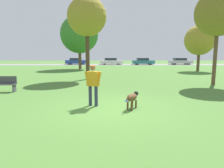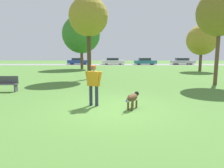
{
  "view_description": "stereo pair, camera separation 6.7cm",
  "coord_description": "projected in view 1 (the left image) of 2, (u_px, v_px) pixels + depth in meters",
  "views": [
    {
      "loc": [
        -0.06,
        -7.22,
        2.0
      ],
      "look_at": [
        0.02,
        0.21,
        0.9
      ],
      "focal_mm": 32.0,
      "sensor_mm": 36.0,
      "label": 1
    },
    {
      "loc": [
        0.0,
        -7.22,
        2.0
      ],
      "look_at": [
        0.02,
        0.21,
        0.9
      ],
      "focal_mm": 32.0,
      "sensor_mm": 36.0,
      "label": 2
    }
  ],
  "objects": [
    {
      "name": "tree_mid_center",
      "position": [
        87.0,
        17.0,
        15.64
      ],
      "size": [
        3.09,
        3.09,
        6.5
      ],
      "color": "#4C3826",
      "rests_on": "ground_plane"
    },
    {
      "name": "parked_car_blue",
      "position": [
        76.0,
        61.0,
        39.98
      ],
      "size": [
        4.18,
        1.85,
        1.31
      ],
      "rotation": [
        0.0,
        0.0,
        -0.01
      ],
      "color": "#284293",
      "rests_on": "ground_plane"
    },
    {
      "name": "parked_car_silver",
      "position": [
        180.0,
        61.0,
        40.02
      ],
      "size": [
        4.53,
        1.81,
        1.31
      ],
      "rotation": [
        0.0,
        0.0,
        0.0
      ],
      "color": "#B7B7BC",
      "rests_on": "ground_plane"
    },
    {
      "name": "tree_near_right",
      "position": [
        218.0,
        13.0,
        12.74
      ],
      "size": [
        2.96,
        2.96,
        6.13
      ],
      "color": "brown",
      "rests_on": "ground_plane"
    },
    {
      "name": "park_bench",
      "position": [
        3.0,
        84.0,
        10.74
      ],
      "size": [
        1.42,
        0.47,
        0.84
      ],
      "rotation": [
        0.0,
        0.0,
        0.04
      ],
      "color": "#47474C",
      "rests_on": "ground_plane"
    },
    {
      "name": "parked_car_white",
      "position": [
        111.0,
        61.0,
        39.83
      ],
      "size": [
        4.53,
        1.88,
        1.32
      ],
      "rotation": [
        0.0,
        0.0,
        0.02
      ],
      "color": "white",
      "rests_on": "ground_plane"
    },
    {
      "name": "person",
      "position": [
        93.0,
        82.0,
        7.73
      ],
      "size": [
        0.7,
        0.38,
        1.59
      ],
      "rotation": [
        0.0,
        0.0,
        -0.38
      ],
      "color": "#2D334C",
      "rests_on": "ground_plane"
    },
    {
      "name": "tree_far_left",
      "position": [
        79.0,
        34.0,
        27.05
      ],
      "size": [
        5.14,
        5.14,
        7.29
      ],
      "color": "brown",
      "rests_on": "ground_plane"
    },
    {
      "name": "dog",
      "position": [
        132.0,
        98.0,
        7.39
      ],
      "size": [
        0.61,
        0.98,
        0.6
      ],
      "rotation": [
        0.0,
        0.0,
        1.06
      ],
      "color": "brown",
      "rests_on": "ground_plane"
    },
    {
      "name": "tree_far_right",
      "position": [
        200.0,
        40.0,
        23.69
      ],
      "size": [
        3.54,
        3.54,
        5.46
      ],
      "color": "brown",
      "rests_on": "ground_plane"
    },
    {
      "name": "frisbee",
      "position": [
        127.0,
        101.0,
        8.7
      ],
      "size": [
        0.26,
        0.26,
        0.02
      ],
      "color": "#268CE5",
      "rests_on": "ground_plane"
    },
    {
      "name": "parked_car_teal",
      "position": [
        143.0,
        61.0,
        39.46
      ],
      "size": [
        4.36,
        1.74,
        1.32
      ],
      "rotation": [
        0.0,
        0.0,
        0.02
      ],
      "color": "teal",
      "rests_on": "ground_plane"
    },
    {
      "name": "far_road_strip",
      "position": [
        110.0,
        65.0,
        39.78
      ],
      "size": [
        120.0,
        6.0,
        0.01
      ],
      "color": "gray",
      "rests_on": "ground_plane"
    },
    {
      "name": "ground_plane",
      "position": [
        112.0,
        109.0,
        7.44
      ],
      "size": [
        120.0,
        120.0,
        0.0
      ],
      "primitive_type": "plane",
      "color": "#4C7A33"
    }
  ]
}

